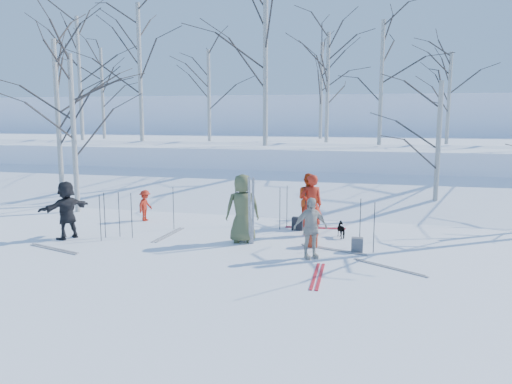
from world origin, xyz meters
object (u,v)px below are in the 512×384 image
(dog, at_px, (342,230))
(backpack_red, at_px, (311,239))
(skier_red_north, at_px, (311,205))
(skier_cream_east, at_px, (310,228))
(skier_grey_west, at_px, (67,210))
(backpack_grey, at_px, (357,245))
(backpack_dark, at_px, (298,224))
(skier_redor_behind, at_px, (309,200))
(skier_olive_center, at_px, (243,208))
(skier_red_seated, at_px, (145,205))

(dog, relative_size, backpack_red, 1.31)
(dog, xyz_separation_m, backpack_red, (-0.74, -1.29, -0.02))
(skier_red_north, distance_m, dog, 1.17)
(skier_cream_east, bearing_deg, skier_grey_west, 146.61)
(backpack_red, relative_size, backpack_grey, 1.11)
(skier_red_north, xyz_separation_m, backpack_grey, (1.44, -1.58, -0.73))
(backpack_dark, bearing_deg, backpack_grey, -47.65)
(skier_redor_behind, distance_m, skier_grey_west, 7.38)
(skier_red_north, relative_size, backpack_dark, 4.59)
(backpack_grey, distance_m, backpack_dark, 2.88)
(skier_olive_center, distance_m, skier_grey_west, 5.14)
(backpack_red, height_order, backpack_dark, backpack_red)
(skier_redor_behind, bearing_deg, skier_olive_center, 98.10)
(skier_cream_east, xyz_separation_m, backpack_red, (-0.11, 1.07, -0.56))
(skier_redor_behind, bearing_deg, skier_grey_west, 66.41)
(skier_grey_west, height_order, dog, skier_grey_west)
(skier_olive_center, xyz_separation_m, skier_grey_west, (-5.07, -0.83, -0.13))
(dog, bearing_deg, backpack_grey, 80.88)
(skier_olive_center, relative_size, backpack_dark, 4.86)
(skier_red_north, height_order, skier_cream_east, skier_red_north)
(skier_red_north, xyz_separation_m, skier_cream_east, (0.31, -2.44, -0.14))
(skier_red_seated, bearing_deg, backpack_red, -101.85)
(skier_grey_west, distance_m, backpack_grey, 8.32)
(skier_olive_center, bearing_deg, backpack_grey, 156.07)
(skier_red_north, xyz_separation_m, backpack_red, (0.21, -1.37, -0.71))
(skier_grey_west, xyz_separation_m, backpack_red, (7.04, 0.78, -0.64))
(skier_redor_behind, bearing_deg, backpack_dark, 106.09)
(skier_cream_east, relative_size, backpack_red, 3.68)
(skier_grey_west, bearing_deg, backpack_grey, 118.59)
(backpack_red, xyz_separation_m, backpack_grey, (1.24, -0.21, -0.02))
(skier_redor_behind, distance_m, backpack_red, 2.63)
(skier_red_north, relative_size, skier_cream_east, 1.19)
(skier_red_north, distance_m, backpack_red, 1.56)
(skier_olive_center, distance_m, skier_cream_east, 2.36)
(backpack_grey, bearing_deg, skier_red_north, 132.44)
(skier_red_seated, height_order, backpack_dark, skier_red_seated)
(skier_grey_west, distance_m, backpack_dark, 6.92)
(skier_olive_center, bearing_deg, backpack_red, 159.21)
(backpack_grey, xyz_separation_m, backpack_dark, (-1.94, 2.12, 0.01))
(backpack_red, xyz_separation_m, backpack_dark, (-0.70, 1.92, -0.01))
(skier_red_seated, height_order, backpack_red, skier_red_seated)
(backpack_red, bearing_deg, backpack_grey, -9.49)
(skier_red_north, bearing_deg, skier_cream_east, 75.72)
(dog, height_order, backpack_dark, dog)
(skier_red_seated, height_order, skier_cream_east, skier_cream_east)
(skier_olive_center, relative_size, skier_grey_west, 1.15)
(backpack_grey, bearing_deg, skier_redor_behind, 121.62)
(skier_red_north, bearing_deg, skier_red_seated, -28.04)
(skier_olive_center, bearing_deg, skier_grey_west, -10.11)
(dog, relative_size, backpack_dark, 1.37)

